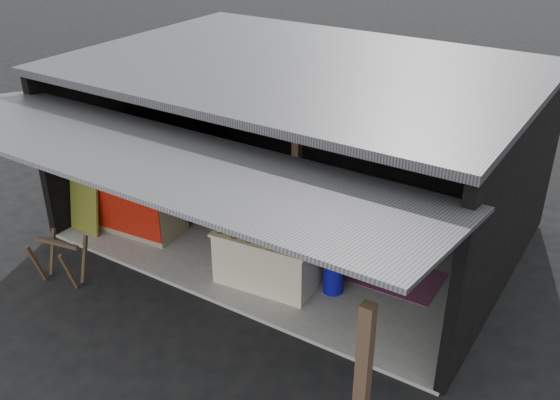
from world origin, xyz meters
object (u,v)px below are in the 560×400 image
Objects in this scene: water_barrel at (333,278)px; plastic_chair at (425,238)px; neighbor_stall at (133,200)px; white_crate at (310,225)px; sawhorse at (60,257)px; banana_table at (269,256)px.

plastic_chair reaches higher than water_barrel.
plastic_chair is at bearing 60.02° from water_barrel.
neighbor_stall is at bearing -152.48° from plastic_chair.
neighbor_stall is 3.90m from water_barrel.
white_crate reaches higher than sawhorse.
neighbor_stall is at bearing -177.17° from water_barrel.
sawhorse is at bearing -151.59° from water_barrel.
water_barrel is at bearing 10.12° from banana_table.
water_barrel is (3.66, 1.98, -0.17)m from sawhorse.
sawhorse is at bearing -134.39° from plastic_chair.
banana_table reaches higher than water_barrel.
banana_table is 2.51m from plastic_chair.
neighbor_stall is 2.30× the size of plastic_chair.
sawhorse is 4.17m from water_barrel.
neighbor_stall is at bearing -157.95° from white_crate.
sawhorse is 5.67m from plastic_chair.
banana_table is 2.07× the size of plastic_chair.
white_crate is at bearing 12.55° from neighbor_stall.
neighbor_stall is 1.81m from sawhorse.
banana_table is 1.68× the size of white_crate.
plastic_chair is at bearing 26.51° from sawhorse.
water_barrel is at bearing -37.90° from white_crate.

